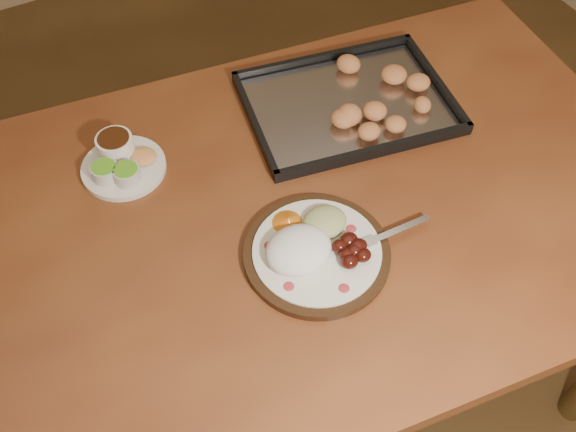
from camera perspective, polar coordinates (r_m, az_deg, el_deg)
ground at (r=1.89m, az=-3.37°, el=-11.95°), size 4.00×4.00×0.00m
dining_table at (r=1.29m, az=-0.06°, el=-2.15°), size 1.60×1.07×0.75m
dinner_plate at (r=1.14m, az=2.36°, el=-2.91°), size 0.35×0.26×0.06m
condiment_saucer at (r=1.31m, az=-14.65°, el=4.70°), size 0.17×0.17×0.06m
baking_tray at (r=1.40m, az=5.34°, el=10.01°), size 0.48×0.39×0.04m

